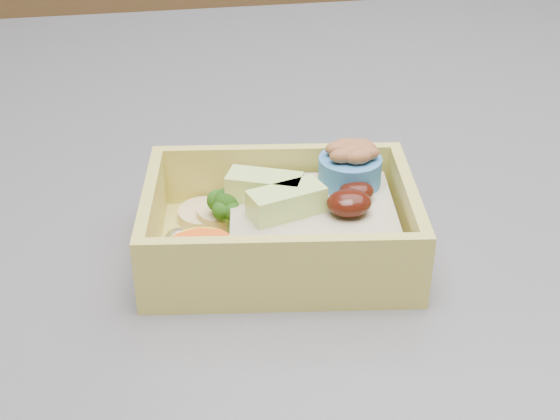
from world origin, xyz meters
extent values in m
cube|color=brown|center=(0.00, 1.20, 0.45)|extent=(3.20, 0.60, 0.90)
cube|color=#38383D|center=(0.00, -0.10, 0.90)|extent=(1.24, 0.84, 0.04)
cube|color=#D0C256|center=(-0.05, -0.20, 0.92)|extent=(0.17, 0.14, 0.01)
cube|color=#D0C256|center=(-0.04, -0.14, 0.95)|extent=(0.16, 0.03, 0.04)
cube|color=#D0C256|center=(-0.06, -0.25, 0.95)|extent=(0.16, 0.03, 0.04)
cube|color=#D0C256|center=(0.02, -0.21, 0.95)|extent=(0.02, 0.10, 0.04)
cube|color=#D0C256|center=(-0.13, -0.18, 0.95)|extent=(0.02, 0.10, 0.04)
cube|color=tan|center=(-0.03, -0.20, 0.94)|extent=(0.11, 0.10, 0.02)
ellipsoid|color=#340E07|center=(-0.01, -0.21, 0.96)|extent=(0.03, 0.03, 0.01)
ellipsoid|color=#340E07|center=(0.00, -0.19, 0.96)|extent=(0.02, 0.02, 0.01)
cube|color=#CCF27F|center=(-0.05, -0.20, 0.96)|extent=(0.05, 0.03, 0.02)
cube|color=#CCF27F|center=(-0.06, -0.18, 0.96)|extent=(0.05, 0.03, 0.02)
cylinder|color=#76AA5B|center=(-0.08, -0.18, 0.93)|extent=(0.01, 0.01, 0.01)
sphere|color=#235413|center=(-0.08, -0.18, 0.95)|extent=(0.02, 0.02, 0.02)
sphere|color=#235413|center=(-0.07, -0.18, 0.95)|extent=(0.01, 0.01, 0.01)
sphere|color=#235413|center=(-0.08, -0.17, 0.95)|extent=(0.01, 0.01, 0.01)
sphere|color=#235413|center=(-0.08, -0.19, 0.95)|extent=(0.01, 0.01, 0.01)
sphere|color=#235413|center=(-0.08, -0.18, 0.95)|extent=(0.01, 0.01, 0.01)
sphere|color=#235413|center=(-0.08, -0.17, 0.95)|extent=(0.01, 0.01, 0.01)
cylinder|color=yellow|center=(-0.10, -0.22, 0.94)|extent=(0.04, 0.04, 0.02)
cylinder|color=#F75814|center=(-0.10, -0.21, 0.95)|extent=(0.02, 0.02, 0.00)
cylinder|color=#F75814|center=(-0.11, -0.22, 0.95)|extent=(0.02, 0.02, 0.00)
cylinder|color=#F75814|center=(-0.09, -0.22, 0.95)|extent=(0.02, 0.02, 0.00)
cylinder|color=tan|center=(-0.09, -0.16, 0.93)|extent=(0.04, 0.04, 0.01)
cylinder|color=tan|center=(-0.08, -0.17, 0.93)|extent=(0.04, 0.04, 0.01)
ellipsoid|color=white|center=(-0.06, -0.16, 0.94)|extent=(0.02, 0.02, 0.02)
ellipsoid|color=white|center=(-0.11, -0.20, 0.94)|extent=(0.02, 0.02, 0.02)
cylinder|color=#3678BA|center=(0.00, -0.17, 0.96)|extent=(0.04, 0.04, 0.02)
ellipsoid|color=brown|center=(0.00, -0.17, 0.97)|extent=(0.02, 0.01, 0.01)
ellipsoid|color=brown|center=(0.01, -0.17, 0.97)|extent=(0.02, 0.01, 0.01)
ellipsoid|color=brown|center=(-0.01, -0.17, 0.97)|extent=(0.02, 0.01, 0.01)
ellipsoid|color=brown|center=(0.00, -0.18, 0.97)|extent=(0.02, 0.01, 0.01)
ellipsoid|color=brown|center=(-0.01, -0.18, 0.97)|extent=(0.02, 0.01, 0.01)
ellipsoid|color=brown|center=(0.01, -0.18, 0.97)|extent=(0.02, 0.01, 0.01)
ellipsoid|color=brown|center=(0.00, -0.16, 0.97)|extent=(0.02, 0.01, 0.01)
ellipsoid|color=brown|center=(0.00, -0.17, 0.97)|extent=(0.02, 0.01, 0.01)
camera|label=1|loc=(-0.12, -0.58, 1.18)|focal=50.00mm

